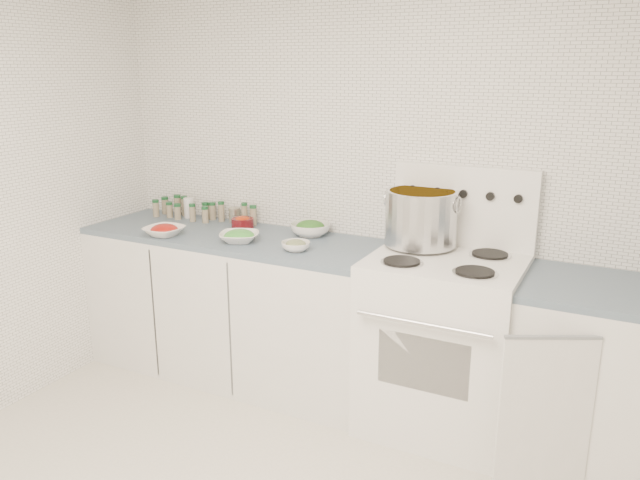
{
  "coord_description": "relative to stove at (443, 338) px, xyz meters",
  "views": [
    {
      "loc": [
        1.26,
        -1.77,
        1.86
      ],
      "look_at": [
        -0.21,
        1.14,
        0.95
      ],
      "focal_mm": 35.0,
      "sensor_mm": 36.0,
      "label": 1
    }
  ],
  "objects": [
    {
      "name": "room_walls",
      "position": [
        -0.48,
        -1.19,
        1.06
      ],
      "size": [
        3.54,
        3.04,
        2.52
      ],
      "color": "white",
      "rests_on": "ground"
    },
    {
      "name": "counter_left",
      "position": [
        -1.3,
        0.0,
        -0.05
      ],
      "size": [
        1.85,
        0.62,
        0.9
      ],
      "color": "white",
      "rests_on": "ground"
    },
    {
      "name": "stove",
      "position": [
        0.0,
        0.0,
        0.0
      ],
      "size": [
        0.76,
        0.7,
        1.36
      ],
      "color": "white",
      "rests_on": "ground"
    },
    {
      "name": "counter_right",
      "position": [
        0.82,
        0.0,
        -0.05
      ],
      "size": [
        0.89,
        0.8,
        0.9
      ],
      "color": "white",
      "rests_on": "ground"
    },
    {
      "name": "stock_pot",
      "position": [
        -0.19,
        0.15,
        0.61
      ],
      "size": [
        0.4,
        0.38,
        0.29
      ],
      "rotation": [
        0.0,
        0.0,
        -0.3
      ],
      "color": "silver",
      "rests_on": "stove"
    },
    {
      "name": "bowl_tomato",
      "position": [
        -1.64,
        -0.21,
        0.44
      ],
      "size": [
        0.23,
        0.23,
        0.07
      ],
      "color": "white",
      "rests_on": "counter_left"
    },
    {
      "name": "bowl_snowpea",
      "position": [
        -1.17,
        -0.12,
        0.44
      ],
      "size": [
        0.29,
        0.29,
        0.07
      ],
      "color": "white",
      "rests_on": "counter_left"
    },
    {
      "name": "bowl_broccoli",
      "position": [
        -0.88,
        0.19,
        0.45
      ],
      "size": [
        0.24,
        0.24,
        0.09
      ],
      "color": "white",
      "rests_on": "counter_left"
    },
    {
      "name": "bowl_zucchini",
      "position": [
        -0.8,
        -0.12,
        0.43
      ],
      "size": [
        0.17,
        0.17,
        0.06
      ],
      "color": "white",
      "rests_on": "counter_left"
    },
    {
      "name": "bowl_pepper",
      "position": [
        -1.32,
        0.13,
        0.44
      ],
      "size": [
        0.14,
        0.14,
        0.08
      ],
      "color": "#510D12",
      "rests_on": "counter_left"
    },
    {
      "name": "salt_canister",
      "position": [
        -1.81,
        0.23,
        0.47
      ],
      "size": [
        0.07,
        0.07,
        0.13
      ],
      "primitive_type": "cylinder",
      "rotation": [
        0.0,
        0.0,
        0.07
      ],
      "color": "white",
      "rests_on": "counter_left"
    },
    {
      "name": "tin_can",
      "position": [
        -1.46,
        0.25,
        0.45
      ],
      "size": [
        0.08,
        0.08,
        0.09
      ],
      "primitive_type": "cylinder",
      "rotation": [
        0.0,
        0.0,
        -0.12
      ],
      "color": "#9F9986",
      "rests_on": "counter_left"
    },
    {
      "name": "spice_cluster",
      "position": [
        -1.73,
        0.22,
        0.46
      ],
      "size": [
        0.75,
        0.15,
        0.14
      ],
      "color": "gray",
      "rests_on": "counter_left"
    }
  ]
}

